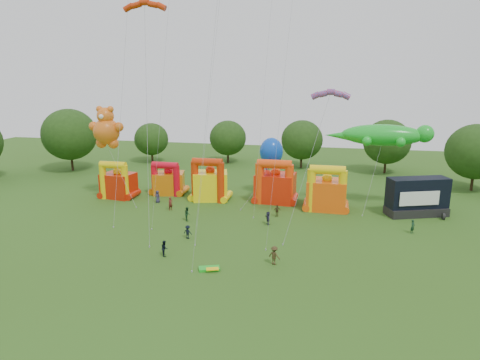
% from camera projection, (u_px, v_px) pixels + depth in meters
% --- Properties ---
extents(ground, '(160.00, 160.00, 0.00)m').
position_uv_depth(ground, '(169.00, 291.00, 37.28)').
color(ground, '#305518').
rests_on(ground, ground).
extents(tree_ring, '(119.45, 121.51, 12.07)m').
position_uv_depth(tree_ring, '(156.00, 220.00, 36.57)').
color(tree_ring, '#352314').
rests_on(tree_ring, ground).
extents(bouncy_castle_0, '(5.12, 4.38, 5.83)m').
position_uv_depth(bouncy_castle_0, '(118.00, 183.00, 65.23)').
color(bouncy_castle_0, red).
rests_on(bouncy_castle_0, ground).
extents(bouncy_castle_1, '(5.37, 4.69, 5.34)m').
position_uv_depth(bouncy_castle_1, '(168.00, 181.00, 67.23)').
color(bouncy_castle_1, '#D2690B').
rests_on(bouncy_castle_1, ground).
extents(bouncy_castle_2, '(5.83, 5.11, 6.58)m').
position_uv_depth(bouncy_castle_2, '(210.00, 184.00, 63.95)').
color(bouncy_castle_2, yellow).
rests_on(bouncy_castle_2, ground).
extents(bouncy_castle_3, '(5.91, 4.91, 6.60)m').
position_uv_depth(bouncy_castle_3, '(275.00, 185.00, 62.85)').
color(bouncy_castle_3, red).
rests_on(bouncy_castle_3, ground).
extents(bouncy_castle_4, '(5.41, 4.38, 6.56)m').
position_uv_depth(bouncy_castle_4, '(326.00, 192.00, 59.22)').
color(bouncy_castle_4, '#FF570D').
rests_on(bouncy_castle_4, ground).
extents(stage_trailer, '(8.50, 5.52, 5.13)m').
position_uv_depth(stage_trailer, '(417.00, 197.00, 56.99)').
color(stage_trailer, black).
rests_on(stage_trailer, ground).
extents(teddy_bear_kite, '(8.98, 6.31, 14.00)m').
position_uv_depth(teddy_bear_kite, '(117.00, 163.00, 62.51)').
color(teddy_bear_kite, orange).
rests_on(teddy_bear_kite, ground).
extents(gecko_kite, '(14.44, 7.35, 11.89)m').
position_uv_depth(gecko_kite, '(378.00, 154.00, 58.36)').
color(gecko_kite, green).
rests_on(gecko_kite, ground).
extents(octopus_kite, '(4.87, 10.84, 9.08)m').
position_uv_depth(octopus_kite, '(262.00, 176.00, 63.94)').
color(octopus_kite, blue).
rests_on(octopus_kite, ground).
extents(parafoil_kites, '(29.64, 13.37, 30.05)m').
position_uv_depth(parafoil_kites, '(200.00, 134.00, 48.47)').
color(parafoil_kites, '#BE2B08').
rests_on(parafoil_kites, ground).
extents(diamond_kites, '(17.12, 23.44, 41.09)m').
position_uv_depth(diamond_kites, '(227.00, 88.00, 47.48)').
color(diamond_kites, '#C00E09').
rests_on(diamond_kites, ground).
extents(folded_kite_bundle, '(2.22, 1.62, 0.31)m').
position_uv_depth(folded_kite_bundle, '(210.00, 269.00, 41.25)').
color(folded_kite_bundle, green).
rests_on(folded_kite_bundle, ground).
extents(spectator_0, '(1.01, 0.79, 1.82)m').
position_uv_depth(spectator_0, '(158.00, 197.00, 62.82)').
color(spectator_0, '#2E2B48').
rests_on(spectator_0, ground).
extents(spectator_1, '(0.77, 0.81, 1.86)m').
position_uv_depth(spectator_1, '(171.00, 204.00, 59.28)').
color(spectator_1, '#5E211A').
rests_on(spectator_1, ground).
extents(spectator_2, '(0.95, 1.06, 1.80)m').
position_uv_depth(spectator_2, '(187.00, 214.00, 55.10)').
color(spectator_2, '#183E1F').
rests_on(spectator_2, ground).
extents(spectator_3, '(1.15, 0.83, 1.60)m').
position_uv_depth(spectator_3, '(188.00, 232.00, 49.00)').
color(spectator_3, black).
rests_on(spectator_3, ground).
extents(spectator_4, '(1.02, 0.76, 1.61)m').
position_uv_depth(spectator_4, '(277.00, 211.00, 56.64)').
color(spectator_4, '#453A1B').
rests_on(spectator_4, ground).
extents(spectator_5, '(1.00, 1.65, 1.70)m').
position_uv_depth(spectator_5, '(268.00, 218.00, 53.59)').
color(spectator_5, '#24233B').
rests_on(spectator_5, ground).
extents(spectator_6, '(0.85, 0.59, 1.67)m').
position_uv_depth(spectator_6, '(319.00, 206.00, 58.41)').
color(spectator_6, '#56181A').
rests_on(spectator_6, ground).
extents(spectator_7, '(0.70, 0.72, 1.66)m').
position_uv_depth(spectator_7, '(413.00, 227.00, 50.67)').
color(spectator_7, '#163822').
rests_on(spectator_7, ground).
extents(spectator_8, '(0.93, 1.01, 1.67)m').
position_uv_depth(spectator_8, '(165.00, 248.00, 44.35)').
color(spectator_8, black).
rests_on(spectator_8, ground).
extents(spectator_9, '(1.43, 1.18, 1.93)m').
position_uv_depth(spectator_9, '(274.00, 255.00, 42.26)').
color(spectator_9, '#3D2F18').
rests_on(spectator_9, ground).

